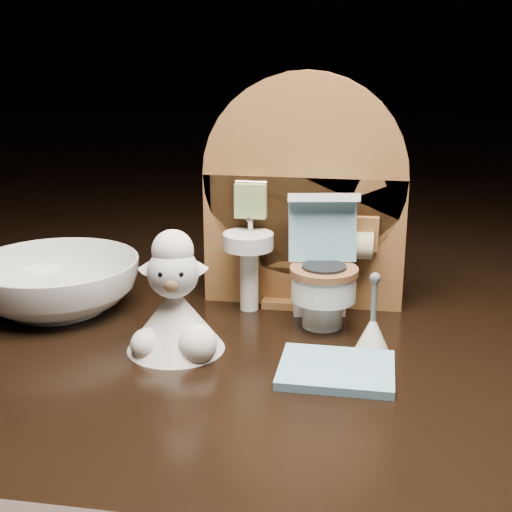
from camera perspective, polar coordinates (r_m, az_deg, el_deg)
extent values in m
cube|color=black|center=(0.44, 2.69, -12.75)|extent=(2.50, 2.50, 0.10)
cube|color=brown|center=(0.47, 3.82, 1.25)|extent=(0.13, 0.02, 0.09)
cylinder|color=brown|center=(0.46, 3.93, 6.44)|extent=(0.13, 0.02, 0.13)
cube|color=brown|center=(0.48, 3.73, -3.42)|extent=(0.05, 0.04, 0.01)
cylinder|color=white|center=(0.46, -0.56, -1.69)|extent=(0.01, 0.01, 0.04)
cylinder|color=white|center=(0.45, -0.63, 1.20)|extent=(0.03, 0.03, 0.01)
cylinder|color=silver|center=(0.46, -0.44, 2.72)|extent=(0.00, 0.00, 0.01)
cube|color=#85A05A|center=(0.45, -0.44, 4.44)|extent=(0.02, 0.01, 0.02)
cube|color=brown|center=(0.45, 8.26, 1.78)|extent=(0.02, 0.01, 0.02)
cylinder|color=#C1B78D|center=(0.45, 8.20, 0.84)|extent=(0.02, 0.02, 0.02)
cylinder|color=white|center=(0.44, 5.32, -4.44)|extent=(0.02, 0.02, 0.02)
cylinder|color=white|center=(0.43, 5.43, -2.44)|extent=(0.04, 0.04, 0.02)
cylinder|color=brown|center=(0.43, 5.46, -1.20)|extent=(0.04, 0.04, 0.00)
cube|color=white|center=(0.45, 5.11, -1.64)|extent=(0.04, 0.02, 0.05)
cube|color=#74ADC6|center=(0.44, 5.32, 2.24)|extent=(0.04, 0.02, 0.04)
cube|color=white|center=(0.43, 5.45, 4.69)|extent=(0.04, 0.02, 0.01)
cylinder|color=#91A826|center=(0.45, 6.40, 2.11)|extent=(0.01, 0.01, 0.01)
cube|color=#74ADC6|center=(0.38, 6.45, -9.04)|extent=(0.06, 0.05, 0.00)
cone|color=white|center=(0.41, 9.30, -6.07)|extent=(0.02, 0.02, 0.02)
cylinder|color=#59595B|center=(0.40, 9.44, -3.52)|extent=(0.00, 0.00, 0.03)
sphere|color=#59595B|center=(0.40, 9.53, -1.75)|extent=(0.01, 0.01, 0.01)
cone|color=white|center=(0.41, -6.49, -4.96)|extent=(0.06, 0.06, 0.04)
sphere|color=white|center=(0.39, -4.75, -7.03)|extent=(0.02, 0.02, 0.02)
sphere|color=white|center=(0.40, -8.71, -7.03)|extent=(0.02, 0.02, 0.02)
sphere|color=silver|center=(0.39, -6.65, -1.31)|extent=(0.03, 0.03, 0.03)
sphere|color=#966C4E|center=(0.39, -6.78, -2.19)|extent=(0.01, 0.01, 0.01)
sphere|color=white|center=(0.39, -6.69, 0.45)|extent=(0.02, 0.02, 0.02)
cone|color=silver|center=(0.40, -8.51, -0.72)|extent=(0.01, 0.01, 0.01)
cone|color=silver|center=(0.39, -4.76, -0.71)|extent=(0.01, 0.01, 0.01)
sphere|color=black|center=(0.38, -7.59, -1.47)|extent=(0.00, 0.00, 0.00)
sphere|color=black|center=(0.38, -6.06, -1.47)|extent=(0.00, 0.00, 0.00)
imported|color=white|center=(0.48, -15.67, -2.21)|extent=(0.12, 0.12, 0.03)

